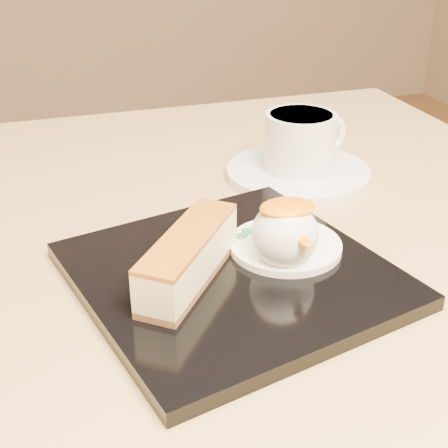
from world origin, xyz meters
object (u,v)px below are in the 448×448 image
object	(u,v)px
table	(199,394)
coffee_cup	(301,140)
saucer	(298,173)
dessert_plate	(232,275)
ice_cream_scoop	(285,234)
cheesecake	(189,257)

from	to	relation	value
table	coffee_cup	bearing A→B (deg)	39.34
saucer	coffee_cup	bearing A→B (deg)	13.38
table	dessert_plate	xyz separation A→B (m)	(0.02, -0.05, 0.16)
dessert_plate	saucer	bearing A→B (deg)	52.59
table	saucer	size ratio (longest dim) A/B	5.33
ice_cream_scoop	dessert_plate	bearing A→B (deg)	172.87
cheesecake	ice_cream_scoop	world-z (taller)	ice_cream_scoop
cheesecake	coffee_cup	xyz separation A→B (m)	(0.17, 0.18, 0.01)
dessert_plate	coffee_cup	xyz separation A→B (m)	(0.13, 0.17, 0.03)
table	dessert_plate	world-z (taller)	dessert_plate
dessert_plate	coffee_cup	bearing A→B (deg)	52.28
saucer	cheesecake	bearing A→B (deg)	-133.33
dessert_plate	saucer	size ratio (longest dim) A/B	1.47
cheesecake	saucer	xyz separation A→B (m)	(0.16, 0.17, -0.03)
table	coffee_cup	size ratio (longest dim) A/B	8.28
dessert_plate	coffee_cup	distance (m)	0.22
coffee_cup	saucer	bearing A→B (deg)	180.00
table	saucer	distance (m)	0.25
dessert_plate	ice_cream_scoop	size ratio (longest dim) A/B	4.31
ice_cream_scoop	coffee_cup	xyz separation A→B (m)	(0.09, 0.18, 0.00)
coffee_cup	ice_cream_scoop	bearing A→B (deg)	-130.99
dessert_plate	cheesecake	size ratio (longest dim) A/B	1.97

